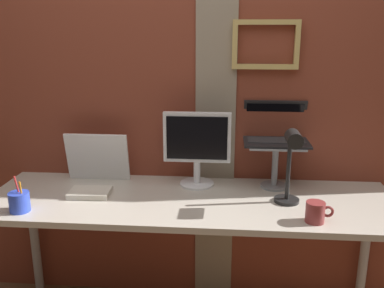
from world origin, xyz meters
The scene contains 10 objects.
brick_wall_back centered at (0.00, 0.49, 1.16)m, with size 3.73×0.16×2.31m.
desk centered at (0.06, 0.12, 0.67)m, with size 2.02×0.62×0.75m.
monitor centered at (0.08, 0.31, 0.98)m, with size 0.35×0.18×0.39m.
laptop_stand centered at (0.49, 0.31, 0.91)m, with size 0.28×0.22×0.24m.
laptop centered at (0.49, 0.38, 1.04)m, with size 0.33×0.28×0.20m.
whiteboard_panel centered at (-0.46, 0.34, 0.88)m, with size 0.34×0.02×0.27m, color white.
desk_lamp centered at (0.53, 0.07, 0.98)m, with size 0.12×0.20×0.37m.
pen_cup centered at (-0.70, -0.09, 0.79)m, with size 0.09×0.09×0.17m.
coffee_mug centered at (0.62, -0.09, 0.79)m, with size 0.12×0.08×0.09m.
paper_clutter_stack centered at (-0.44, 0.12, 0.76)m, with size 0.20×0.14×0.03m, color silver.
Camera 1 is at (0.23, -1.75, 1.55)m, focal length 38.72 mm.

